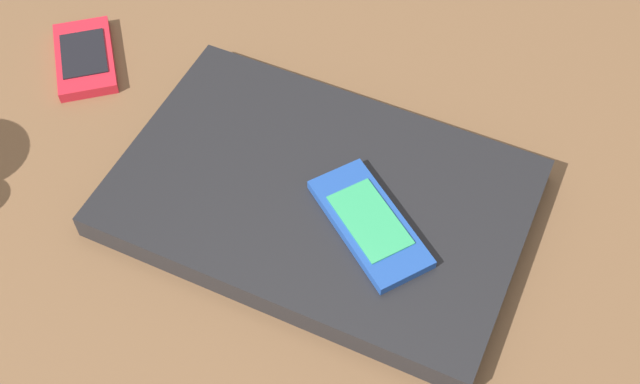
{
  "coord_description": "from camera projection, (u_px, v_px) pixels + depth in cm",
  "views": [
    {
      "loc": [
        32.24,
        -37.89,
        59.62
      ],
      "look_at": [
        9.9,
        -4.69,
        5.0
      ],
      "focal_mm": 44.82,
      "sensor_mm": 36.0,
      "label": 1
    }
  ],
  "objects": [
    {
      "name": "cell_phone_on_desk",
      "position": [
        85.0,
        58.0,
        0.79
      ],
      "size": [
        11.25,
        10.9,
        1.24
      ],
      "color": "red",
      "rests_on": "desk_surface"
    },
    {
      "name": "laptop_closed",
      "position": [
        320.0,
        197.0,
        0.68
      ],
      "size": [
        37.59,
        27.85,
        2.44
      ],
      "primitive_type": "cube",
      "rotation": [
        0.0,
        0.0,
        0.16
      ],
      "color": "black",
      "rests_on": "desk_surface"
    },
    {
      "name": "cell_phone_on_laptop",
      "position": [
        370.0,
        223.0,
        0.65
      ],
      "size": [
        12.86,
        9.95,
        1.0
      ],
      "color": "#1E479E",
      "rests_on": "laptop_closed"
    },
    {
      "name": "desk_surface",
      "position": [
        261.0,
        134.0,
        0.76
      ],
      "size": [
        120.0,
        80.0,
        3.0
      ],
      "primitive_type": "cube",
      "color": "brown",
      "rests_on": "ground"
    }
  ]
}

